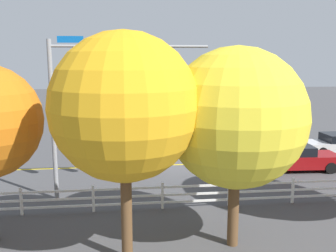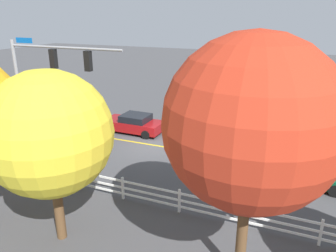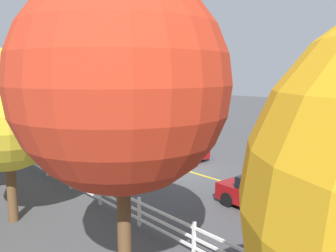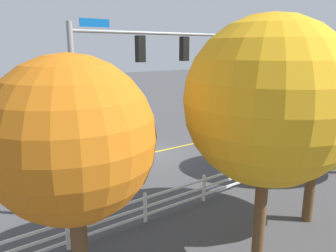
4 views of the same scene
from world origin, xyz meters
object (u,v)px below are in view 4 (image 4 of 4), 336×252
(car_1, at_px, (247,132))
(car_0, at_px, (250,116))
(tree_0, at_px, (319,104))
(tree_3, at_px, (72,140))
(car_2, at_px, (293,122))
(tree_4, at_px, (268,102))
(car_3, at_px, (96,143))

(car_1, bearing_deg, car_0, 40.62)
(car_0, bearing_deg, tree_0, 46.62)
(tree_3, bearing_deg, car_2, -160.27)
(car_2, height_order, tree_4, tree_4)
(tree_3, relative_size, tree_4, 0.87)
(tree_0, relative_size, tree_4, 0.94)
(car_1, relative_size, tree_3, 0.73)
(car_0, bearing_deg, car_2, 105.78)
(car_0, distance_m, car_1, 5.77)
(car_0, height_order, car_1, car_1)
(tree_4, bearing_deg, car_3, -92.05)
(car_1, bearing_deg, tree_3, -151.15)
(tree_0, bearing_deg, car_0, -132.38)
(car_1, height_order, car_2, car_1)
(car_3, xyz_separation_m, tree_4, (0.45, 12.48, 4.21))
(tree_0, distance_m, tree_4, 3.67)
(car_0, bearing_deg, tree_4, 39.77)
(car_0, xyz_separation_m, car_2, (-1.03, 3.42, -0.04))
(tree_0, xyz_separation_m, tree_3, (8.26, -1.20, -0.18))
(car_0, height_order, tree_4, tree_4)
(car_1, bearing_deg, tree_4, -135.13)
(car_0, xyz_separation_m, tree_4, (14.37, 12.39, 4.23))
(car_0, distance_m, tree_3, 22.08)
(car_1, xyz_separation_m, tree_4, (9.81, 8.85, 4.20))
(car_2, height_order, tree_0, tree_0)
(car_2, xyz_separation_m, car_3, (14.96, -3.50, 0.05))
(car_3, xyz_separation_m, tree_3, (5.11, 10.70, 3.55))
(car_1, relative_size, tree_4, 0.63)
(car_1, height_order, car_3, car_1)
(car_2, height_order, car_3, car_3)
(car_3, distance_m, tree_4, 13.18)
(car_1, height_order, tree_0, tree_0)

